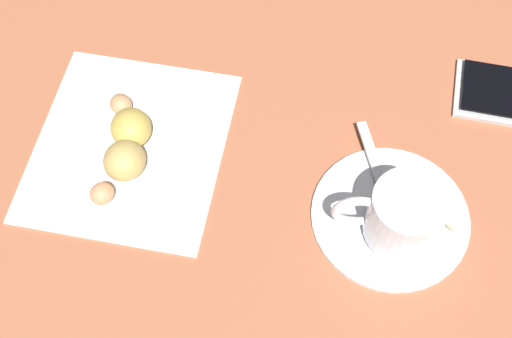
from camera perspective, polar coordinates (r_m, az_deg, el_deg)
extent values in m
plane|color=#9E573A|center=(0.61, 1.74, -1.22)|extent=(1.80, 1.80, 0.00)
cylinder|color=silver|center=(0.60, 11.44, -3.94)|extent=(0.14, 0.14, 0.01)
cylinder|color=silver|center=(0.57, 12.73, -3.69)|extent=(0.06, 0.06, 0.06)
cylinder|color=black|center=(0.56, 12.90, -3.30)|extent=(0.05, 0.05, 0.00)
torus|color=silver|center=(0.56, 8.76, -3.61)|extent=(0.04, 0.03, 0.05)
cube|color=silver|center=(0.62, 10.23, 0.24)|extent=(0.07, 0.08, 0.00)
ellipsoid|color=silver|center=(0.59, 12.01, -4.81)|extent=(0.03, 0.03, 0.01)
cube|color=beige|center=(0.61, 14.97, -2.43)|extent=(0.07, 0.04, 0.01)
cube|color=white|center=(0.64, -10.74, 2.00)|extent=(0.22, 0.24, 0.00)
ellipsoid|color=tan|center=(0.61, -13.06, -2.05)|extent=(0.03, 0.03, 0.02)
ellipsoid|color=tan|center=(0.61, -11.19, 0.73)|extent=(0.04, 0.05, 0.03)
ellipsoid|color=#B99F46|center=(0.63, -10.65, 3.48)|extent=(0.05, 0.06, 0.03)
ellipsoid|color=tan|center=(0.66, -11.49, 5.47)|extent=(0.03, 0.03, 0.02)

